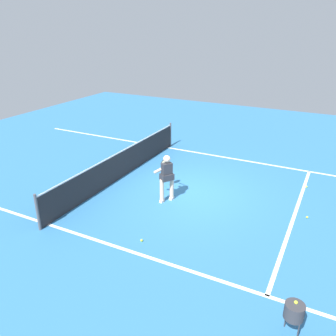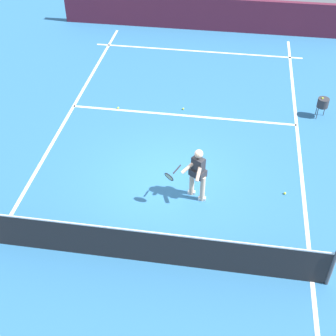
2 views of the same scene
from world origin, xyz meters
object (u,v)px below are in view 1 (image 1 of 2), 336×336
at_px(tennis_ball_mid, 307,217).
at_px(tennis_ball_far, 142,240).
at_px(ball_hopper, 294,311).
at_px(tennis_ball_near, 306,187).
at_px(tennis_player, 167,176).

distance_m(tennis_ball_mid, tennis_ball_far, 4.92).
xyz_separation_m(tennis_ball_mid, ball_hopper, (-4.49, -0.24, 0.51)).
relative_size(tennis_ball_near, ball_hopper, 0.09).
bearing_deg(tennis_ball_far, tennis_ball_near, -32.54).
bearing_deg(tennis_ball_near, tennis_player, 127.91).
bearing_deg(tennis_ball_near, tennis_ball_far, 147.46).
height_order(tennis_player, tennis_ball_near, tennis_player).
relative_size(tennis_ball_near, tennis_ball_mid, 1.00).
bearing_deg(tennis_ball_far, tennis_player, 11.37).
bearing_deg(tennis_ball_near, tennis_ball_mid, -172.75).
height_order(tennis_ball_far, ball_hopper, ball_hopper).
height_order(tennis_ball_near, ball_hopper, ball_hopper).
distance_m(tennis_ball_near, tennis_ball_mid, 2.19).
xyz_separation_m(tennis_player, tennis_ball_mid, (0.87, -4.19, -0.81)).
height_order(tennis_ball_near, tennis_ball_mid, same).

